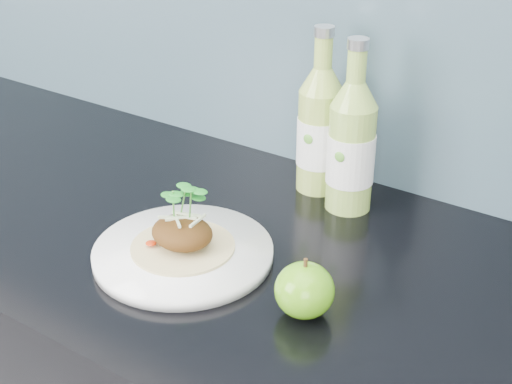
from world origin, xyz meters
TOP-DOWN VIEW (x-y plane):
  - dinner_plate at (-0.10, 1.62)m, footprint 0.27×0.27m
  - pork_taco at (-0.10, 1.62)m, footprint 0.14×0.14m
  - green_apple at (0.10, 1.61)m, footprint 0.09×0.09m
  - cider_bottle_left at (-0.05, 1.91)m, footprint 0.09×0.09m
  - cider_bottle_right at (0.02, 1.88)m, footprint 0.08×0.08m

SIDE VIEW (x-z plane):
  - dinner_plate at x=-0.10m, z-range 0.90..0.92m
  - green_apple at x=0.10m, z-range 0.90..0.97m
  - pork_taco at x=-0.10m, z-range 0.90..0.99m
  - cider_bottle_left at x=-0.05m, z-range 0.87..1.13m
  - cider_bottle_right at x=0.02m, z-range 0.87..1.13m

